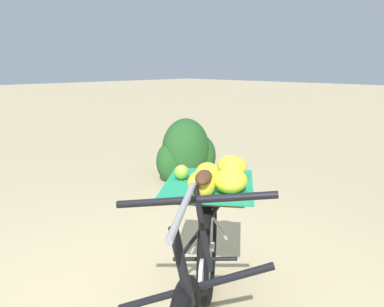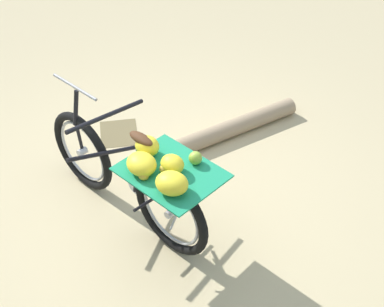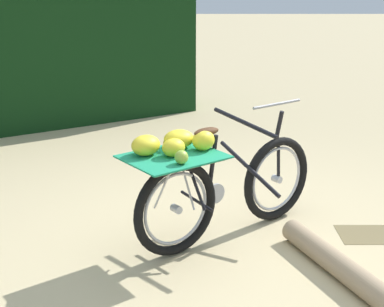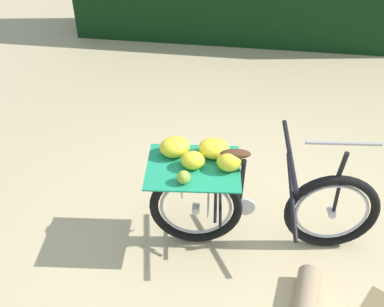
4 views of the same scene
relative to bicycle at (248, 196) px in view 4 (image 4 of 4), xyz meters
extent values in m
plane|color=#C6B284|center=(0.22, -0.08, -0.50)|extent=(60.00, 60.00, 0.00)
torus|color=black|center=(0.53, 0.39, -0.13)|extent=(0.62, 0.50, 0.73)
torus|color=#B7B7BC|center=(0.53, 0.39, -0.13)|extent=(0.46, 0.36, 0.57)
cylinder|color=#B7B7BC|center=(0.53, 0.39, -0.13)|extent=(0.10, 0.10, 0.06)
torus|color=black|center=(-0.31, -0.25, -0.13)|extent=(0.62, 0.50, 0.73)
torus|color=#B7B7BC|center=(-0.31, -0.25, -0.13)|extent=(0.46, 0.36, 0.57)
cylinder|color=#B7B7BC|center=(-0.31, -0.25, -0.13)|extent=(0.10, 0.10, 0.06)
cylinder|color=black|center=(0.27, 0.19, 0.03)|extent=(0.45, 0.58, 0.30)
cylinder|color=black|center=(0.21, 0.15, 0.42)|extent=(0.46, 0.59, 0.11)
cylinder|color=black|center=(-0.04, -0.04, 0.14)|extent=(0.10, 0.11, 0.49)
cylinder|color=black|center=(-0.16, -0.13, -0.12)|extent=(0.25, 0.32, 0.05)
cylinder|color=black|center=(-0.19, -0.16, 0.10)|extent=(0.21, 0.27, 0.47)
cylinder|color=black|center=(0.54, 0.39, 0.02)|extent=(0.05, 0.06, 0.30)
cylinder|color=black|center=(0.52, 0.38, 0.32)|extent=(0.09, 0.10, 0.30)
cylinder|color=gray|center=(0.50, 0.36, 0.52)|extent=(0.43, 0.33, 0.02)
ellipsoid|color=#4C2D19|center=(-0.08, -0.08, 0.41)|extent=(0.23, 0.20, 0.06)
cylinder|color=#B7B7BC|center=(-0.01, -0.02, -0.10)|extent=(0.14, 0.11, 0.16)
cylinder|color=#B7B7BC|center=(-0.23, -0.19, 0.06)|extent=(0.14, 0.17, 0.39)
cylinder|color=#B7B7BC|center=(-0.40, -0.32, 0.06)|extent=(0.16, 0.20, 0.39)
cube|color=brown|center=(-0.32, -0.26, 0.26)|extent=(0.74, 0.71, 0.02)
cube|color=#1E8C60|center=(-0.32, -0.26, 0.28)|extent=(0.87, 0.84, 0.01)
ellipsoid|color=yellow|center=(-0.11, -0.12, 0.36)|extent=(0.24, 0.24, 0.15)
ellipsoid|color=yellow|center=(-0.52, -0.24, 0.36)|extent=(0.29, 0.29, 0.15)
ellipsoid|color=yellow|center=(-0.29, -0.06, 0.35)|extent=(0.29, 0.28, 0.14)
ellipsoid|color=yellow|center=(-0.32, -0.27, 0.35)|extent=(0.23, 0.22, 0.13)
sphere|color=#8CAD38|center=(-0.26, -0.44, 0.33)|extent=(0.10, 0.10, 0.10)
sphere|color=#B29333|center=(-0.33, -0.22, 0.32)|extent=(0.08, 0.08, 0.08)
sphere|color=gold|center=(-0.37, -0.07, 0.32)|extent=(0.08, 0.08, 0.08)
camera|label=1|loc=(1.34, 1.24, 1.00)|focal=35.33mm
camera|label=2|loc=(-3.11, 0.06, 2.74)|focal=50.74mm
camera|label=3|loc=(-0.19, -3.97, 1.49)|focal=51.25mm
camera|label=4|loc=(1.28, -2.21, 2.31)|focal=41.80mm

